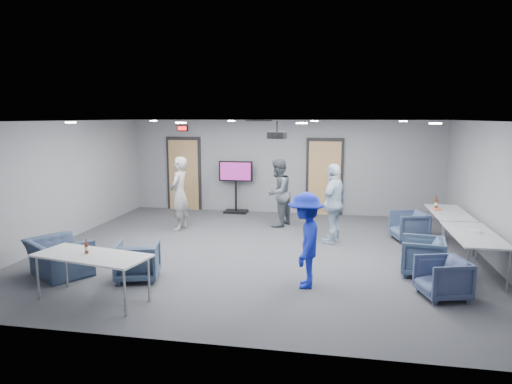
% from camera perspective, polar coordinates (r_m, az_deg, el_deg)
% --- Properties ---
extents(floor, '(9.00, 9.00, 0.00)m').
position_cam_1_polar(floor, '(9.62, 0.38, -7.43)').
color(floor, '#393B41').
rests_on(floor, ground).
extents(ceiling, '(9.00, 9.00, 0.00)m').
position_cam_1_polar(ceiling, '(9.21, 0.40, 8.86)').
color(ceiling, silver).
rests_on(ceiling, wall_back).
extents(wall_back, '(9.00, 0.02, 2.70)m').
position_cam_1_polar(wall_back, '(13.25, 3.40, 3.15)').
color(wall_back, slate).
rests_on(wall_back, floor).
extents(wall_front, '(9.00, 0.02, 2.70)m').
position_cam_1_polar(wall_front, '(5.51, -6.90, -5.77)').
color(wall_front, slate).
rests_on(wall_front, floor).
extents(wall_left, '(0.02, 8.00, 2.70)m').
position_cam_1_polar(wall_left, '(11.02, -23.32, 1.14)').
color(wall_left, slate).
rests_on(wall_left, floor).
extents(wall_right, '(0.02, 8.00, 2.70)m').
position_cam_1_polar(wall_right, '(9.63, 27.78, -0.27)').
color(wall_right, slate).
rests_on(wall_right, floor).
extents(door_left, '(1.06, 0.17, 2.24)m').
position_cam_1_polar(door_left, '(13.92, -9.00, 2.19)').
color(door_left, black).
rests_on(door_left, wall_back).
extents(door_right, '(1.06, 0.17, 2.24)m').
position_cam_1_polar(door_right, '(13.14, 8.56, 1.78)').
color(door_right, black).
rests_on(door_right, wall_back).
extents(exit_sign, '(0.32, 0.08, 0.16)m').
position_cam_1_polar(exit_sign, '(13.80, -9.17, 7.88)').
color(exit_sign, black).
rests_on(exit_sign, wall_back).
extents(hvac_diffuser, '(0.60, 0.60, 0.03)m').
position_cam_1_polar(hvac_diffuser, '(12.06, 0.36, 8.91)').
color(hvac_diffuser, black).
rests_on(hvac_diffuser, ceiling).
extents(downlights, '(6.18, 3.78, 0.02)m').
position_cam_1_polar(downlights, '(9.21, 0.40, 8.77)').
color(downlights, white).
rests_on(downlights, ceiling).
extents(person_a, '(0.47, 0.69, 1.82)m').
position_cam_1_polar(person_a, '(11.44, -9.57, -0.18)').
color(person_a, gray).
rests_on(person_a, floor).
extents(person_b, '(0.90, 1.02, 1.74)m').
position_cam_1_polar(person_b, '(11.63, 2.76, -0.10)').
color(person_b, '#525A62').
rests_on(person_b, floor).
extents(person_c, '(0.80, 1.13, 1.78)m').
position_cam_1_polar(person_c, '(10.23, 9.70, -1.43)').
color(person_c, '#A9C3D9').
rests_on(person_c, floor).
extents(person_d, '(0.60, 1.03, 1.58)m').
position_cam_1_polar(person_d, '(7.54, 6.22, -6.01)').
color(person_d, '#1A28AC').
rests_on(person_d, floor).
extents(chair_right_a, '(0.88, 0.87, 0.67)m').
position_cam_1_polar(chair_right_a, '(10.94, 18.57, -4.06)').
color(chair_right_a, '#3D4C6A').
rests_on(chair_right_a, floor).
extents(chair_right_b, '(0.84, 0.82, 0.68)m').
position_cam_1_polar(chair_right_b, '(8.68, 20.08, -7.56)').
color(chair_right_b, '#3D4F69').
rests_on(chair_right_b, floor).
extents(chair_right_c, '(0.85, 0.84, 0.63)m').
position_cam_1_polar(chair_right_c, '(7.75, 22.29, -9.92)').
color(chair_right_c, '#3D486A').
rests_on(chair_right_c, floor).
extents(chair_front_a, '(0.87, 0.88, 0.66)m').
position_cam_1_polar(chair_front_a, '(8.21, -14.57, -8.32)').
color(chair_front_a, '#394A63').
rests_on(chair_front_a, floor).
extents(chair_front_b, '(1.34, 1.30, 0.66)m').
position_cam_1_polar(chair_front_b, '(8.84, -23.41, -7.52)').
color(chair_front_b, '#324058').
rests_on(chair_front_b, floor).
extents(table_right_a, '(0.74, 1.78, 0.73)m').
position_cam_1_polar(table_right_a, '(10.82, 23.02, -2.56)').
color(table_right_a, silver).
rests_on(table_right_a, floor).
extents(table_right_b, '(0.78, 1.87, 0.73)m').
position_cam_1_polar(table_right_b, '(9.02, 25.61, -4.99)').
color(table_right_b, silver).
rests_on(table_right_b, floor).
extents(table_front_left, '(1.88, 1.06, 0.73)m').
position_cam_1_polar(table_front_left, '(7.38, -19.84, -7.71)').
color(table_front_left, silver).
rests_on(table_front_left, floor).
extents(bottle_front, '(0.06, 0.06, 0.22)m').
position_cam_1_polar(bottle_front, '(7.44, -20.43, -6.59)').
color(bottle_front, '#58220F').
rests_on(bottle_front, table_front_left).
extents(bottle_right, '(0.07, 0.07, 0.28)m').
position_cam_1_polar(bottle_right, '(11.15, 21.61, -1.35)').
color(bottle_right, '#58220F').
rests_on(bottle_right, table_right_a).
extents(snack_box, '(0.19, 0.15, 0.04)m').
position_cam_1_polar(snack_box, '(10.92, 21.67, -2.03)').
color(snack_box, orange).
rests_on(snack_box, table_right_a).
extents(wrapper, '(0.25, 0.21, 0.05)m').
position_cam_1_polar(wrapper, '(9.09, 25.60, -4.46)').
color(wrapper, silver).
rests_on(wrapper, table_right_b).
extents(tv_stand, '(0.99, 0.47, 1.52)m').
position_cam_1_polar(tv_stand, '(13.29, -2.54, 1.06)').
color(tv_stand, black).
rests_on(tv_stand, floor).
extents(projector, '(0.39, 0.36, 0.36)m').
position_cam_1_polar(projector, '(9.63, 2.64, 7.12)').
color(projector, black).
rests_on(projector, ceiling).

